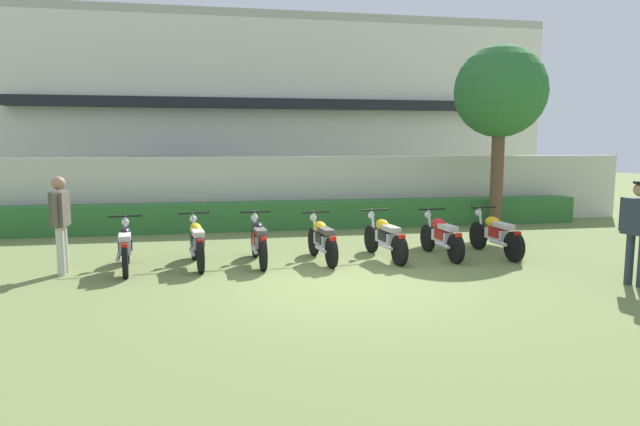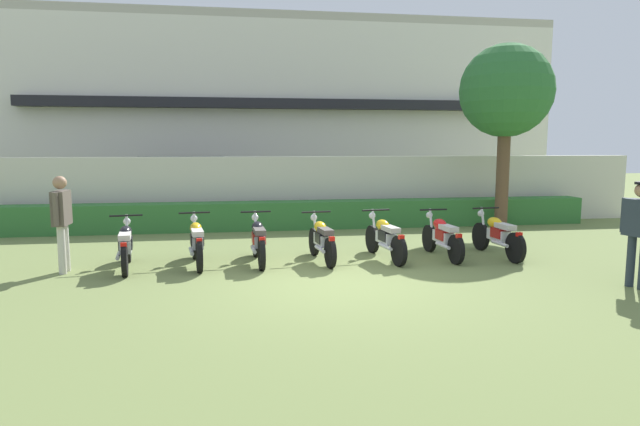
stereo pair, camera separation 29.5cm
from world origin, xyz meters
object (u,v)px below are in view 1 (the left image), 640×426
(officer_0, at_px, (638,224))
(motorcycle_in_row_5, at_px, (441,236))
(inspector_person, at_px, (60,216))
(tree_near_inspector, at_px, (500,93))
(motorcycle_in_row_6, at_px, (495,234))
(motorcycle_in_row_1, at_px, (197,242))
(motorcycle_in_row_4, at_px, (385,237))
(motorcycle_in_row_2, at_px, (259,240))
(parked_car, at_px, (181,187))
(motorcycle_in_row_3, at_px, (322,239))
(motorcycle_in_row_0, at_px, (125,246))

(officer_0, bearing_deg, motorcycle_in_row_5, -64.54)
(inspector_person, bearing_deg, tree_near_inspector, 19.65)
(motorcycle_in_row_6, xyz_separation_m, inspector_person, (-8.34, -0.15, 0.59))
(motorcycle_in_row_1, bearing_deg, motorcycle_in_row_4, -98.07)
(motorcycle_in_row_1, bearing_deg, motorcycle_in_row_2, -97.25)
(parked_car, bearing_deg, tree_near_inspector, -33.57)
(motorcycle_in_row_2, distance_m, officer_0, 6.54)
(motorcycle_in_row_6, bearing_deg, inspector_person, 87.20)
(parked_car, height_order, motorcycle_in_row_5, parked_car)
(parked_car, height_order, inspector_person, parked_car)
(inspector_person, bearing_deg, officer_0, -14.99)
(tree_near_inspector, height_order, motorcycle_in_row_3, tree_near_inspector)
(motorcycle_in_row_6, bearing_deg, motorcycle_in_row_0, 86.35)
(motorcycle_in_row_0, relative_size, motorcycle_in_row_3, 1.03)
(motorcycle_in_row_1, xyz_separation_m, inspector_person, (-2.31, -0.25, 0.58))
(parked_car, bearing_deg, motorcycle_in_row_6, -56.49)
(motorcycle_in_row_0, bearing_deg, officer_0, -115.60)
(officer_0, bearing_deg, parked_car, -66.27)
(tree_near_inspector, xyz_separation_m, motorcycle_in_row_2, (-6.74, -3.39, -3.20))
(motorcycle_in_row_3, bearing_deg, parked_car, 16.92)
(motorcycle_in_row_1, height_order, motorcycle_in_row_6, motorcycle_in_row_1)
(motorcycle_in_row_0, bearing_deg, tree_near_inspector, -77.04)
(motorcycle_in_row_1, height_order, motorcycle_in_row_4, motorcycle_in_row_1)
(motorcycle_in_row_6, height_order, inspector_person, inspector_person)
(inspector_person, bearing_deg, motorcycle_in_row_3, 2.78)
(motorcycle_in_row_3, distance_m, inspector_person, 4.75)
(motorcycle_in_row_0, height_order, inspector_person, inspector_person)
(tree_near_inspector, bearing_deg, motorcycle_in_row_0, -158.99)
(parked_car, relative_size, motorcycle_in_row_1, 2.56)
(motorcycle_in_row_0, height_order, motorcycle_in_row_4, motorcycle_in_row_0)
(motorcycle_in_row_1, xyz_separation_m, motorcycle_in_row_4, (3.68, -0.02, -0.01))
(motorcycle_in_row_3, bearing_deg, motorcycle_in_row_4, -96.15)
(inspector_person, distance_m, officer_0, 9.70)
(officer_0, bearing_deg, motorcycle_in_row_4, -52.81)
(motorcycle_in_row_4, bearing_deg, tree_near_inspector, -58.58)
(motorcycle_in_row_3, bearing_deg, officer_0, -126.61)
(motorcycle_in_row_6, bearing_deg, motorcycle_in_row_1, 85.26)
(motorcycle_in_row_2, distance_m, motorcycle_in_row_6, 4.87)
(motorcycle_in_row_5, bearing_deg, inspector_person, 88.01)
(officer_0, bearing_deg, motorcycle_in_row_3, -44.25)
(motorcycle_in_row_4, bearing_deg, motorcycle_in_row_6, -99.52)
(motorcycle_in_row_3, relative_size, inspector_person, 1.03)
(motorcycle_in_row_5, xyz_separation_m, officer_0, (2.21, -2.69, 0.57))
(motorcycle_in_row_1, distance_m, motorcycle_in_row_4, 3.68)
(motorcycle_in_row_1, bearing_deg, parked_car, -1.76)
(motorcycle_in_row_2, distance_m, motorcycle_in_row_3, 1.24)
(motorcycle_in_row_3, xyz_separation_m, officer_0, (4.66, -2.74, 0.57))
(motorcycle_in_row_1, distance_m, motorcycle_in_row_6, 6.03)
(tree_near_inspector, height_order, motorcycle_in_row_0, tree_near_inspector)
(motorcycle_in_row_1, distance_m, motorcycle_in_row_3, 2.40)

